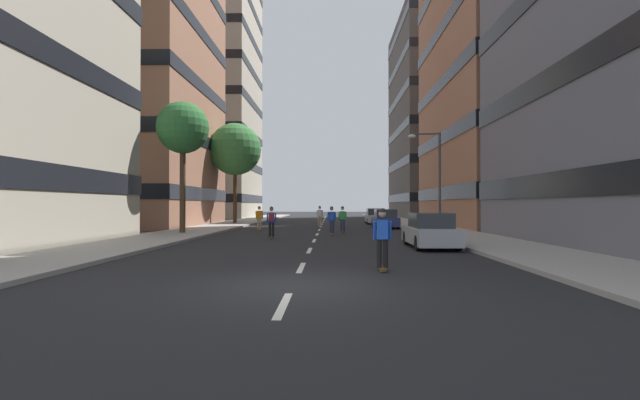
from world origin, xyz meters
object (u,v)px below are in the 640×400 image
Objects in this scene: skater_4 at (271,220)px; skater_3 at (259,217)px; streetlamp_right at (434,170)px; skater_5 at (320,215)px; parked_car_mid at (385,219)px; skater_0 at (342,218)px; parked_car_near at (430,232)px; street_tree_near at (183,129)px; parked_car_far at (375,217)px; skater_2 at (332,219)px; skater_1 at (382,236)px; street_tree_mid at (235,150)px.

skater_3 is at bearing 104.33° from skater_4.
streetlamp_right is 12.18m from skater_5.
skater_0 is (-3.57, -6.04, 0.29)m from parked_car_mid.
parked_car_near is 0.68× the size of streetlamp_right.
street_tree_near is 4.61× the size of skater_3.
skater_5 is at bearing 51.93° from street_tree_near.
parked_car_far is 2.47× the size of skater_2.
streetlamp_right reaches higher than skater_1.
skater_0 is 6.49m from skater_4.
skater_0 is at bearing 12.31° from street_tree_near.
parked_car_far is 15.15m from street_tree_mid.
skater_3 is (-9.53, 12.54, 0.29)m from parked_car_near.
parked_car_mid is at bearing -90.00° from parked_car_far.
street_tree_near is at bearing -132.77° from skater_3.
street_tree_near is (-13.64, 8.10, 5.94)m from parked_car_near.
skater_5 is (-2.45, 25.64, 0.00)m from skater_1.
streetlamp_right is at bearing 76.18° from parked_car_near.
skater_5 is at bearing 101.69° from skater_0.
skater_3 is (-11.96, 2.67, -3.15)m from streetlamp_right.
street_tree_mid is at bearing 109.56° from skater_1.
skater_1 reaches higher than parked_car_far.
street_tree_near is at bearing -90.00° from street_tree_mid.
skater_3 is at bearing -69.26° from street_tree_mid.
street_tree_near is at bearing 154.54° from skater_4.
streetlamp_right is (2.43, 9.87, 3.44)m from parked_car_near.
parked_car_far is at bearing 99.54° from streetlamp_right.
street_tree_near is 1.26× the size of streetlamp_right.
skater_0 and skater_5 have the same top height.
street_tree_mid is at bearing 110.74° from skater_3.
skater_3 is (-9.53, -11.79, 0.29)m from parked_car_far.
skater_1 is 25.75m from skater_5.
street_tree_mid is 5.41× the size of skater_1.
skater_4 is at bearing -25.46° from street_tree_near.
skater_1 is at bearing -84.55° from skater_5.
streetlamp_right reaches higher than skater_0.
skater_0 is at bearing -52.44° from street_tree_mid.
skater_4 is (5.96, -2.84, -5.62)m from street_tree_near.
streetlamp_right is 6.79m from skater_0.
parked_car_near is 0.46× the size of street_tree_mid.
street_tree_near is 8.28m from skater_3.
street_tree_mid reaches higher than street_tree_near.
skater_0 is 17.22m from skater_1.
parked_car_near is 1.00× the size of parked_car_far.
skater_1 and skater_3 have the same top height.
skater_1 is 1.00× the size of skater_2.
street_tree_mid is at bearing 127.56° from skater_0.
parked_car_mid is 2.47× the size of skater_4.
parked_car_far is at bearing 68.08° from skater_4.
parked_car_far is 0.54× the size of street_tree_near.
street_tree_mid is at bearing 90.00° from street_tree_near.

